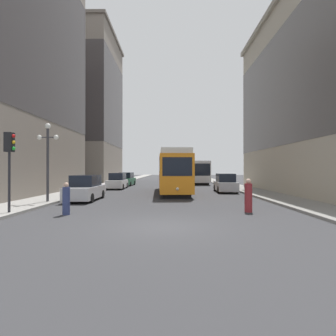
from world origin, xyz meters
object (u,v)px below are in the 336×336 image
(streetcar, at_px, (173,171))
(parked_car_left_near, at_px, (86,189))
(transit_bus, at_px, (197,171))
(parked_car_left_mid, at_px, (126,179))
(traffic_light_near_left, at_px, (10,151))
(lamp_post_left_near, at_px, (48,150))
(pedestrian_crossing_far, at_px, (248,197))
(parked_car_left_far, at_px, (118,181))
(parked_car_right_far, at_px, (225,184))
(pedestrian_crossing_near, at_px, (66,200))

(streetcar, height_order, parked_car_left_near, streetcar)
(transit_bus, xyz_separation_m, parked_car_left_mid, (-10.34, -6.69, -1.10))
(traffic_light_near_left, relative_size, lamp_post_left_near, 0.76)
(parked_car_left_near, xyz_separation_m, pedestrian_crossing_far, (10.21, -5.31, -0.03))
(parked_car_left_near, bearing_deg, parked_car_left_far, 89.86)
(parked_car_right_far, bearing_deg, pedestrian_crossing_far, 86.12)
(transit_bus, relative_size, pedestrian_crossing_near, 8.00)
(transit_bus, distance_m, pedestrian_crossing_near, 32.23)
(parked_car_left_far, bearing_deg, pedestrian_crossing_far, -59.09)
(pedestrian_crossing_near, bearing_deg, parked_car_right_far, -144.56)
(streetcar, height_order, pedestrian_crossing_near, streetcar)
(parked_car_right_far, relative_size, parked_car_left_far, 1.03)
(transit_bus, xyz_separation_m, pedestrian_crossing_far, (-0.13, -29.89, -1.13))
(lamp_post_left_near, bearing_deg, traffic_light_near_left, -87.26)
(transit_bus, bearing_deg, pedestrian_crossing_far, -91.63)
(streetcar, height_order, transit_bus, streetcar)
(parked_car_left_far, height_order, lamp_post_left_near, lamp_post_left_near)
(transit_bus, distance_m, parked_car_left_near, 26.69)
(streetcar, xyz_separation_m, parked_car_right_far, (5.17, 0.68, -1.26))
(streetcar, bearing_deg, lamp_post_left_near, -137.05)
(parked_car_left_near, xyz_separation_m, pedestrian_crossing_near, (1.00, -6.25, -0.10))
(streetcar, height_order, lamp_post_left_near, lamp_post_left_near)
(transit_bus, relative_size, lamp_post_left_near, 2.50)
(parked_car_left_mid, xyz_separation_m, parked_car_right_far, (11.53, -10.67, -0.00))
(parked_car_left_mid, bearing_deg, traffic_light_near_left, -91.14)
(transit_bus, relative_size, pedestrian_crossing_far, 7.29)
(parked_car_left_far, bearing_deg, parked_car_left_near, -90.07)
(pedestrian_crossing_far, bearing_deg, lamp_post_left_near, -102.68)
(parked_car_left_far, bearing_deg, transit_bus, 51.19)
(parked_car_left_mid, relative_size, traffic_light_near_left, 1.25)
(streetcar, bearing_deg, parked_car_left_mid, 116.54)
(parked_car_right_far, distance_m, pedestrian_crossing_far, 12.60)
(parked_car_left_mid, bearing_deg, parked_car_left_near, -87.18)
(parked_car_left_near, bearing_deg, pedestrian_crossing_far, -27.61)
(pedestrian_crossing_near, relative_size, lamp_post_left_near, 0.31)
(parked_car_right_far, xyz_separation_m, traffic_light_near_left, (-13.21, -13.68, 2.30))
(pedestrian_crossing_near, bearing_deg, traffic_light_near_left, -12.08)
(parked_car_right_far, relative_size, pedestrian_crossing_far, 2.59)
(parked_car_right_far, height_order, traffic_light_near_left, traffic_light_near_left)
(transit_bus, height_order, parked_car_left_far, transit_bus)
(transit_bus, bearing_deg, parked_car_left_mid, -148.47)
(parked_car_left_far, height_order, traffic_light_near_left, traffic_light_near_left)
(parked_car_left_mid, bearing_deg, parked_car_right_far, -39.97)
(parked_car_left_mid, xyz_separation_m, parked_car_left_far, (-0.00, -6.19, -0.00))
(transit_bus, bearing_deg, lamp_post_left_near, -116.19)
(parked_car_right_far, height_order, pedestrian_crossing_far, parked_car_right_far)
(pedestrian_crossing_far, distance_m, lamp_post_left_near, 12.87)
(traffic_light_near_left, bearing_deg, lamp_post_left_near, 92.74)
(lamp_post_left_near, bearing_deg, parked_car_left_near, 45.05)
(transit_bus, xyz_separation_m, pedestrian_crossing_near, (-9.34, -30.83, -1.21))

